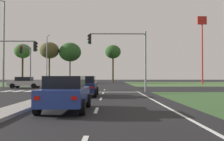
{
  "coord_description": "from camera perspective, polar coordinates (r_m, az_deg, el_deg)",
  "views": [
    {
      "loc": [
        4.08,
        -2.27,
        1.48
      ],
      "look_at": [
        4.42,
        33.91,
        2.34
      ],
      "focal_mm": 42.21,
      "sensor_mm": 36.0,
      "label": 1
    }
  ],
  "objects": [
    {
      "name": "crosswalk_bar_near",
      "position": [
        29.06,
        -21.73,
        -4.17
      ],
      "size": [
        0.7,
        2.8,
        0.01
      ],
      "primitive_type": "cube",
      "color": "silver",
      "rests_on": "ground"
    },
    {
      "name": "treeline_third",
      "position": [
        66.79,
        -13.41,
        4.23
      ],
      "size": [
        4.74,
        4.74,
        10.0
      ],
      "color": "#423323",
      "rests_on": "ground"
    },
    {
      "name": "street_lamp_second",
      "position": [
        34.46,
        -22.56,
        6.11
      ],
      "size": [
        0.99,
        2.08,
        10.69
      ],
      "color": "gray",
      "rests_on": "ground"
    },
    {
      "name": "car_blue_third",
      "position": [
        11.6,
        -10.0,
        -4.83
      ],
      "size": [
        1.95,
        4.31,
        1.51
      ],
      "color": "navy",
      "rests_on": "ground"
    },
    {
      "name": "crosswalk_bar_second",
      "position": [
        28.67,
        -19.58,
        -4.23
      ],
      "size": [
        0.7,
        2.8,
        0.01
      ],
      "primitive_type": "cube",
      "color": "silver",
      "rests_on": "ground"
    },
    {
      "name": "traffic_signal_far_left",
      "position": [
        39.16,
        -17.91,
        2.39
      ],
      "size": [
        0.32,
        4.49,
        5.83
      ],
      "color": "gray",
      "rests_on": "ground"
    },
    {
      "name": "car_maroon_fourth",
      "position": [
        58.71,
        -6.84,
        -1.99
      ],
      "size": [
        1.95,
        4.19,
        1.62
      ],
      "rotation": [
        0.0,
        0.0,
        3.14
      ],
      "color": "maroon",
      "rests_on": "ground"
    },
    {
      "name": "stop_bar_near",
      "position": [
        25.31,
        -1.17,
        -4.7
      ],
      "size": [
        6.4,
        0.5,
        0.01
      ],
      "primitive_type": "cube",
      "color": "silver",
      "rests_on": "ground"
    },
    {
      "name": "median_island_near",
      "position": [
        13.95,
        -17.67,
        -7.09
      ],
      "size": [
        1.2,
        22.0,
        0.14
      ],
      "primitive_type": "cube",
      "color": "gray",
      "rests_on": "ground"
    },
    {
      "name": "traffic_signal_near_right",
      "position": [
        25.85,
        2.67,
        4.57
      ],
      "size": [
        5.79,
        0.32,
        5.94
      ],
      "color": "gray",
      "rests_on": "ground"
    },
    {
      "name": "grass_verge_far_right",
      "position": [
        60.69,
        20.15,
        -2.67
      ],
      "size": [
        35.0,
        35.0,
        0.01
      ],
      "primitive_type": "cube",
      "color": "#476B38",
      "rests_on": "ground"
    },
    {
      "name": "traffic_signal_near_left",
      "position": [
        27.59,
        -21.59,
        3.17
      ],
      "size": [
        4.76,
        0.32,
        5.21
      ],
      "color": "gray",
      "rests_on": "ground"
    },
    {
      "name": "treeline_fourth",
      "position": [
        66.57,
        -9.07,
        3.95
      ],
      "size": [
        5.49,
        5.49,
        9.97
      ],
      "color": "#423323",
      "rests_on": "ground"
    },
    {
      "name": "treeline_second",
      "position": [
        70.96,
        -18.79,
        3.91
      ],
      "size": [
        4.28,
        4.28,
        9.84
      ],
      "color": "#423323",
      "rests_on": "ground"
    },
    {
      "name": "edge_line_right",
      "position": [
        14.61,
        10.49,
        -7.12
      ],
      "size": [
        0.14,
        24.0,
        0.01
      ],
      "primitive_type": "cube",
      "color": "silver",
      "rests_on": "ground"
    },
    {
      "name": "crosswalk_bar_fifth",
      "position": [
        27.74,
        -12.81,
        -4.37
      ],
      "size": [
        0.7,
        2.8,
        0.01
      ],
      "primitive_type": "cube",
      "color": "silver",
      "rests_on": "ground"
    },
    {
      "name": "car_navy_near",
      "position": [
        20.16,
        -5.93,
        -3.33
      ],
      "size": [
        1.97,
        4.23,
        1.53
      ],
      "color": "#161E47",
      "rests_on": "ground"
    },
    {
      "name": "treeline_fifth",
      "position": [
        66.98,
        0.2,
        4.0
      ],
      "size": [
        4.02,
        4.02,
        9.53
      ],
      "color": "#423323",
      "rests_on": "ground"
    },
    {
      "name": "lane_dash_fourth",
      "position": [
        23.64,
        -1.95,
        -4.93
      ],
      "size": [
        0.14,
        2.0,
        0.01
      ],
      "primitive_type": "cube",
      "color": "silver",
      "rests_on": "ground"
    },
    {
      "name": "lane_dash_fifth",
      "position": [
        29.63,
        -1.66,
        -4.21
      ],
      "size": [
        0.14,
        2.0,
        0.01
      ],
      "primitive_type": "cube",
      "color": "silver",
      "rests_on": "ground"
    },
    {
      "name": "street_lamp_third",
      "position": [
        55.14,
        -13.9,
        2.82
      ],
      "size": [
        1.15,
        1.89,
        9.86
      ],
      "color": "gray",
      "rests_on": "ground"
    },
    {
      "name": "lane_dash_third",
      "position": [
        17.66,
        -2.43,
        -6.14
      ],
      "size": [
        0.14,
        2.0,
        0.01
      ],
      "primitive_type": "cube",
      "color": "silver",
      "rests_on": "ground"
    },
    {
      "name": "ground_plane",
      "position": [
        32.56,
        -7.75,
        -3.95
      ],
      "size": [
        200.0,
        200.0,
        0.0
      ],
      "primitive_type": "plane",
      "color": "black"
    },
    {
      "name": "car_silver_second",
      "position": [
        35.78,
        -18.31,
        -2.46
      ],
      "size": [
        4.24,
        2.0,
        1.46
      ],
      "rotation": [
        0.0,
        0.0,
        -1.57
      ],
      "color": "#B7B7BC",
      "rests_on": "ground"
    },
    {
      "name": "crosswalk_bar_third",
      "position": [
        28.31,
        -17.38,
        -4.28
      ],
      "size": [
        0.7,
        2.8,
        0.01
      ],
      "primitive_type": "cube",
      "color": "silver",
      "rests_on": "ground"
    },
    {
      "name": "lane_dash_second",
      "position": [
        11.7,
        -3.4,
        -8.59
      ],
      "size": [
        0.14,
        2.0,
        0.01
      ],
      "primitive_type": "cube",
      "color": "silver",
      "rests_on": "ground"
    },
    {
      "name": "crosswalk_bar_fourth",
      "position": [
        28.0,
        -15.12,
        -4.33
      ],
      "size": [
        0.7,
        2.8,
        0.01
      ],
      "primitive_type": "cube",
      "color": "silver",
      "rests_on": "ground"
    },
    {
      "name": "median_island_far",
      "position": [
        57.43,
        -4.62,
        -2.76
      ],
      "size": [
        1.2,
        36.0,
        0.14
      ],
      "primitive_type": "cube",
      "color": "gray",
      "rests_on": "ground"
    },
    {
      "name": "fastfood_pole_sign",
      "position": [
        55.43,
        18.94,
        7.2
      ],
      "size": [
        1.8,
        0.4,
        13.46
      ],
      "color": "red",
      "rests_on": "ground"
    }
  ]
}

